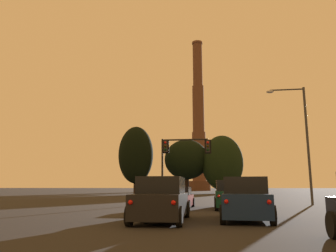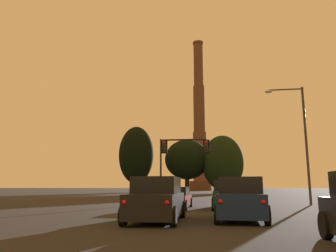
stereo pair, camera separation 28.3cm
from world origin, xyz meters
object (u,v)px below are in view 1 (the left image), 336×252
Objects in this scene: suv_center_lane_second at (245,199)px; street_lamp at (301,132)px; sedan_left_lane_front at (178,198)px; traffic_light_overhead_left at (178,154)px; smokestack at (199,130)px; suv_center_lane_front at (230,195)px; suv_left_lane_second at (162,200)px.

suv_center_lane_second is 0.51× the size of street_lamp.
traffic_light_overhead_left reaches higher than sedan_left_lane_front.
smokestack is (-2.48, 85.73, 16.99)m from traffic_light_overhead_left.
smokestack is at bearing 91.65° from traffic_light_overhead_left.
suv_center_lane_second is at bearing -87.75° from suv_center_lane_front.
suv_center_lane_second is 0.88× the size of traffic_light_overhead_left.
street_lamp reaches higher than suv_center_lane_second.
suv_center_lane_front is 94.60m from smokestack.
suv_center_lane_front is at bearing 95.67° from suv_center_lane_second.
street_lamp is at bearing -4.19° from traffic_light_overhead_left.
smokestack is (-3.42, 100.47, 20.41)m from suv_left_lane_second.
suv_center_lane_front is 1.00× the size of suv_left_lane_second.
sedan_left_lane_front is 0.95× the size of suv_center_lane_second.
traffic_light_overhead_left is at bearing 92.66° from suv_left_lane_second.
suv_center_lane_front is at bearing -137.83° from street_lamp.
street_lamp is 0.18× the size of smokestack.
suv_center_lane_front is 0.50× the size of street_lamp.
smokestack reaches higher than suv_center_lane_front.
suv_center_lane_front is at bearing 0.97° from sedan_left_lane_front.
sedan_left_lane_front is 8.31m from suv_left_lane_second.
suv_left_lane_second is 0.50× the size of street_lamp.
street_lamp is (10.40, -0.76, 1.58)m from traffic_light_overhead_left.
sedan_left_lane_front is at bearing -149.70° from street_lamp.
traffic_light_overhead_left is 87.43m from smokestack.
suv_center_lane_second is at bearing -114.41° from street_lamp.
sedan_left_lane_front is at bearing -84.02° from traffic_light_overhead_left.
suv_center_lane_front is 0.87× the size of traffic_light_overhead_left.
suv_center_lane_second is (3.59, 1.06, 0.00)m from suv_left_lane_second.
traffic_light_overhead_left is 0.10× the size of smokestack.
suv_left_lane_second and suv_center_lane_second have the same top height.
sedan_left_lane_front is (-3.49, -0.03, -0.23)m from suv_center_lane_front.
smokestack reaches higher than street_lamp.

